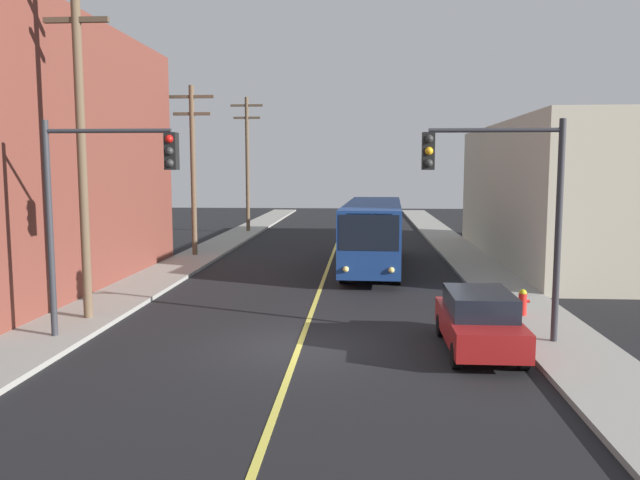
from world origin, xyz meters
TOP-DOWN VIEW (x-y plane):
  - ground_plane at (0.00, 0.00)m, footprint 120.00×120.00m
  - sidewalk_left at (-7.25, 10.00)m, footprint 2.50×90.00m
  - sidewalk_right at (7.25, 10.00)m, footprint 2.50×90.00m
  - lane_stripe_center at (0.00, 15.00)m, footprint 0.16×60.00m
  - building_right_warehouse at (14.49, 17.14)m, footprint 12.00×19.93m
  - city_bus at (2.20, 13.86)m, footprint 3.08×12.24m
  - parked_car_red at (4.80, 0.00)m, footprint 1.83×4.41m
  - utility_pole_near at (-6.95, 2.43)m, footprint 2.40×0.28m
  - utility_pole_mid at (-7.47, 17.06)m, footprint 2.40×0.28m
  - utility_pole_far at (-6.97, 30.34)m, footprint 2.40×0.28m
  - traffic_signal_left_corner at (-5.41, 0.23)m, footprint 3.75×0.48m
  - traffic_signal_right_corner at (5.41, 0.63)m, footprint 3.75×0.48m
  - fire_hydrant at (6.85, 3.71)m, footprint 0.44×0.26m

SIDE VIEW (x-z plane):
  - ground_plane at x=0.00m, z-range 0.00..0.00m
  - lane_stripe_center at x=0.00m, z-range 0.00..0.01m
  - sidewalk_left at x=-7.25m, z-range 0.00..0.15m
  - sidewalk_right at x=7.25m, z-range 0.00..0.15m
  - fire_hydrant at x=6.85m, z-range 0.16..1.00m
  - parked_car_red at x=4.80m, z-range 0.03..1.65m
  - city_bus at x=2.20m, z-range 0.22..3.42m
  - building_right_warehouse at x=14.49m, z-range 0.00..7.12m
  - traffic_signal_left_corner at x=-5.41m, z-range 1.30..7.30m
  - traffic_signal_right_corner at x=5.41m, z-range 1.30..7.30m
  - utility_pole_mid at x=-7.47m, z-range 0.63..9.71m
  - utility_pole_far at x=-6.97m, z-range 0.65..10.56m
  - utility_pole_near at x=-6.95m, z-range 0.66..11.29m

